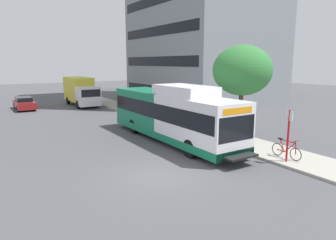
{
  "coord_description": "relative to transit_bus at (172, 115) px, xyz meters",
  "views": [
    {
      "loc": [
        -6.69,
        -11.16,
        4.99
      ],
      "look_at": [
        2.88,
        3.85,
        1.6
      ],
      "focal_mm": 32.42,
      "sensor_mm": 36.0,
      "label": 1
    }
  ],
  "objects": [
    {
      "name": "bicycle_parked",
      "position": [
        2.74,
        -6.56,
        -1.14
      ],
      "size": [
        0.52,
        1.76,
        1.02
      ],
      "color": "black",
      "rests_on": "sidewalk_curb"
    },
    {
      "name": "ground_plane",
      "position": [
        -3.77,
        3.23,
        -1.7
      ],
      "size": [
        120.0,
        120.0,
        0.0
      ],
      "primitive_type": "plane",
      "color": "#4C4C51"
    },
    {
      "name": "sidewalk_curb",
      "position": [
        3.23,
        1.23,
        -1.63
      ],
      "size": [
        3.0,
        56.0,
        0.14
      ],
      "primitive_type": "cube",
      "color": "#A8A399",
      "rests_on": "ground"
    },
    {
      "name": "box_truck_background",
      "position": [
        -0.03,
        19.35,
        0.04
      ],
      "size": [
        2.32,
        7.01,
        3.25
      ],
      "color": "silver",
      "rests_on": "ground"
    },
    {
      "name": "bus_stop_sign_pole",
      "position": [
        2.28,
        -6.92,
        -0.05
      ],
      "size": [
        0.1,
        0.36,
        2.6
      ],
      "color": "red",
      "rests_on": "sidewalk_curb"
    },
    {
      "name": "parked_car_far_lane",
      "position": [
        -6.12,
        19.65,
        -1.04
      ],
      "size": [
        1.8,
        4.5,
        1.33
      ],
      "color": "maroon",
      "rests_on": "ground"
    },
    {
      "name": "street_tree_near_stop",
      "position": [
        4.12,
        -1.92,
        2.77
      ],
      "size": [
        3.79,
        3.79,
        5.96
      ],
      "color": "#4C3823",
      "rests_on": "sidewalk_curb"
    },
    {
      "name": "lattice_comm_tower",
      "position": [
        19.15,
        30.77,
        8.26
      ],
      "size": [
        1.1,
        1.1,
        29.87
      ],
      "color": "#B7B7BC",
      "rests_on": "ground"
    },
    {
      "name": "transit_bus",
      "position": [
        0.0,
        0.0,
        0.0
      ],
      "size": [
        2.58,
        12.25,
        3.65
      ],
      "color": "white",
      "rests_on": "ground"
    }
  ]
}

